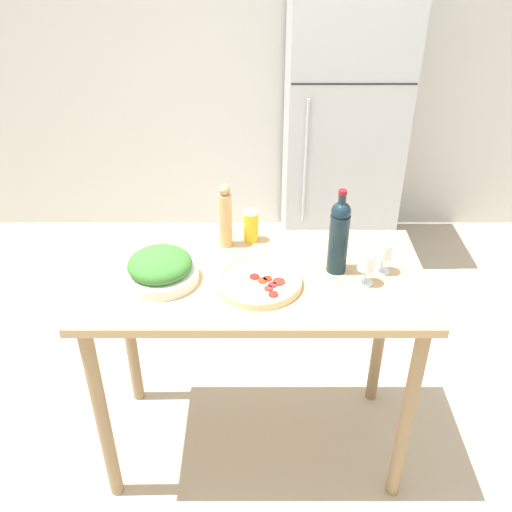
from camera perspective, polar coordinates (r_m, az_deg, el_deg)
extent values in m
plane|color=#BCAD93|center=(2.85, 0.00, -17.85)|extent=(14.00, 14.00, 0.00)
cube|color=silver|center=(4.03, 0.10, 19.87)|extent=(6.40, 0.06, 2.60)
cube|color=#B7BCC1|center=(3.84, 8.74, 12.35)|extent=(0.73, 0.63, 1.77)
cube|color=black|center=(3.42, 10.00, 16.57)|extent=(0.72, 0.01, 0.01)
cylinder|color=#B2B2B7|center=(3.53, 5.15, 9.21)|extent=(0.02, 0.02, 0.80)
cube|color=tan|center=(2.20, 0.00, -2.17)|extent=(1.31, 0.67, 0.04)
cylinder|color=#967A55|center=(2.40, -15.00, -15.32)|extent=(0.06, 0.06, 0.92)
cylinder|color=#967A55|center=(2.39, 14.97, -15.39)|extent=(0.06, 0.06, 0.92)
cylinder|color=#967A55|center=(2.78, -12.49, -6.94)|extent=(0.06, 0.06, 0.92)
cylinder|color=#967A55|center=(2.78, 12.53, -6.99)|extent=(0.06, 0.06, 0.92)
cylinder|color=#142833|center=(2.17, 8.37, 1.23)|extent=(0.08, 0.08, 0.24)
sphere|color=#142833|center=(2.10, 8.66, 4.42)|extent=(0.07, 0.07, 0.07)
cylinder|color=#142833|center=(2.09, 8.74, 5.26)|extent=(0.03, 0.03, 0.07)
cylinder|color=maroon|center=(2.07, 8.84, 6.30)|extent=(0.03, 0.03, 0.02)
cylinder|color=silver|center=(2.18, 10.88, -2.65)|extent=(0.07, 0.07, 0.00)
cylinder|color=silver|center=(2.16, 10.97, -1.94)|extent=(0.01, 0.01, 0.06)
cylinder|color=white|center=(2.13, 11.14, -0.56)|extent=(0.07, 0.07, 0.06)
cylinder|color=maroon|center=(2.14, 11.09, -0.98)|extent=(0.06, 0.06, 0.03)
cylinder|color=silver|center=(2.26, 12.53, -1.52)|extent=(0.07, 0.07, 0.00)
cylinder|color=silver|center=(2.24, 12.63, -0.82)|extent=(0.01, 0.01, 0.06)
cylinder|color=white|center=(2.21, 12.82, 0.53)|extent=(0.07, 0.07, 0.06)
cylinder|color=maroon|center=(2.22, 12.74, -0.09)|extent=(0.06, 0.06, 0.01)
cylinder|color=tan|center=(2.32, -2.92, 3.59)|extent=(0.05, 0.05, 0.23)
sphere|color=tan|center=(2.25, -3.02, 6.60)|extent=(0.05, 0.05, 0.05)
cylinder|color=white|center=(2.18, -9.33, -1.85)|extent=(0.28, 0.28, 0.05)
ellipsoid|color=#38752D|center=(2.15, -9.44, -0.79)|extent=(0.24, 0.24, 0.10)
cylinder|color=beige|center=(2.13, 0.41, -2.61)|extent=(0.33, 0.33, 0.02)
torus|color=beige|center=(2.12, 0.41, -2.31)|extent=(0.33, 0.33, 0.02)
cylinder|color=red|center=(2.11, 2.44, -2.58)|extent=(0.05, 0.05, 0.01)
cylinder|color=red|center=(2.09, 1.78, -2.92)|extent=(0.03, 0.03, 0.01)
cylinder|color=red|center=(2.12, 1.29, -2.28)|extent=(0.03, 0.03, 0.01)
cylinder|color=red|center=(2.13, 0.11, -2.07)|extent=(0.04, 0.04, 0.01)
cylinder|color=red|center=(2.11, 0.79, -2.47)|extent=(0.04, 0.04, 0.01)
cylinder|color=red|center=(2.07, 1.40, -3.26)|extent=(0.03, 0.03, 0.01)
cylinder|color=red|center=(2.04, 1.89, -3.85)|extent=(0.04, 0.04, 0.01)
cylinder|color=yellow|center=(2.37, -0.34, 2.94)|extent=(0.06, 0.06, 0.13)
cylinder|color=white|center=(2.34, -0.35, 4.43)|extent=(0.06, 0.06, 0.01)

